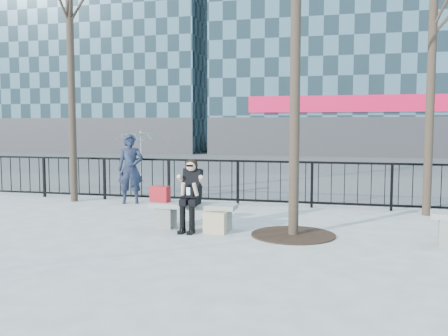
# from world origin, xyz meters

# --- Properties ---
(ground) EXTENTS (120.00, 120.00, 0.00)m
(ground) POSITION_xyz_m (0.00, 0.00, 0.00)
(ground) COLOR gray
(ground) RESTS_ON ground
(street_surface) EXTENTS (60.00, 23.00, 0.01)m
(street_surface) POSITION_xyz_m (0.00, 15.00, 0.00)
(street_surface) COLOR #474747
(street_surface) RESTS_ON ground
(railing) EXTENTS (14.00, 0.06, 1.10)m
(railing) POSITION_xyz_m (0.00, 3.00, 0.55)
(railing) COLOR black
(railing) RESTS_ON ground
(building_left) EXTENTS (16.20, 10.20, 22.60)m
(building_left) POSITION_xyz_m (-15.00, 27.00, 11.30)
(building_left) COLOR slate
(building_left) RESTS_ON ground
(tree_left) EXTENTS (2.80, 2.80, 6.50)m
(tree_left) POSITION_xyz_m (-4.00, 2.50, 4.86)
(tree_left) COLOR black
(tree_left) RESTS_ON ground
(tree_grate) EXTENTS (1.50, 1.50, 0.02)m
(tree_grate) POSITION_xyz_m (1.90, -0.10, 0.01)
(tree_grate) COLOR black
(tree_grate) RESTS_ON ground
(bench_main) EXTENTS (1.65, 0.46, 0.49)m
(bench_main) POSITION_xyz_m (0.00, 0.00, 0.30)
(bench_main) COLOR slate
(bench_main) RESTS_ON ground
(seated_woman) EXTENTS (0.50, 0.64, 1.34)m
(seated_woman) POSITION_xyz_m (0.00, -0.16, 0.67)
(seated_woman) COLOR black
(seated_woman) RESTS_ON ground
(handbag) EXTENTS (0.39, 0.23, 0.31)m
(handbag) POSITION_xyz_m (-0.67, 0.02, 0.64)
(handbag) COLOR maroon
(handbag) RESTS_ON bench_main
(shopping_bag) EXTENTS (0.43, 0.20, 0.39)m
(shopping_bag) POSITION_xyz_m (0.50, -0.30, 0.19)
(shopping_bag) COLOR #C7B98D
(shopping_bag) RESTS_ON ground
(standing_man) EXTENTS (0.74, 0.61, 1.73)m
(standing_man) POSITION_xyz_m (-2.44, 2.55, 0.87)
(standing_man) COLOR black
(standing_man) RESTS_ON ground
(vendor_umbrella) EXTENTS (2.42, 2.45, 1.81)m
(vendor_umbrella) POSITION_xyz_m (-4.02, 6.79, 0.90)
(vendor_umbrella) COLOR #CBDC30
(vendor_umbrella) RESTS_ON ground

